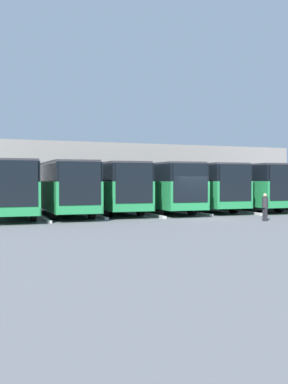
{
  "coord_description": "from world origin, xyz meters",
  "views": [
    {
      "loc": [
        14.39,
        25.12,
        2.33
      ],
      "look_at": [
        0.92,
        -5.85,
        1.44
      ],
      "focal_mm": 45.0,
      "sensor_mm": 36.0,
      "label": 1
    }
  ],
  "objects_px": {
    "bus_0": "(274,185)",
    "bus_6": "(7,186)",
    "bus_2": "(196,185)",
    "bus_3": "(156,185)",
    "bus_4": "(108,186)",
    "pedestrian": "(265,206)",
    "bus_1": "(238,185)",
    "bus_5": "(61,186)"
  },
  "relations": [
    {
      "from": "bus_0",
      "to": "bus_6",
      "type": "height_order",
      "value": "same"
    },
    {
      "from": "bus_0",
      "to": "bus_2",
      "type": "bearing_deg",
      "value": 0.32
    },
    {
      "from": "bus_3",
      "to": "bus_4",
      "type": "xyz_separation_m",
      "value": [
        3.44,
        -0.48,
        0.0
      ]
    },
    {
      "from": "bus_0",
      "to": "bus_6",
      "type": "xyz_separation_m",
      "value": [
        20.62,
        0.45,
        0.0
      ]
    },
    {
      "from": "bus_0",
      "to": "pedestrian",
      "type": "relative_size",
      "value": 7.68
    },
    {
      "from": "bus_1",
      "to": "bus_5",
      "type": "distance_m",
      "value": 13.75
    },
    {
      "from": "bus_3",
      "to": "bus_6",
      "type": "height_order",
      "value": "same"
    },
    {
      "from": "bus_2",
      "to": "bus_6",
      "type": "bearing_deg",
      "value": 7.82
    },
    {
      "from": "bus_2",
      "to": "pedestrian",
      "type": "xyz_separation_m",
      "value": [
        0.96,
        9.49,
        -1.06
      ]
    },
    {
      "from": "bus_2",
      "to": "pedestrian",
      "type": "distance_m",
      "value": 9.6
    },
    {
      "from": "bus_2",
      "to": "bus_3",
      "type": "xyz_separation_m",
      "value": [
        3.44,
        0.36,
        0.0
      ]
    },
    {
      "from": "bus_1",
      "to": "bus_5",
      "type": "xyz_separation_m",
      "value": [
        13.75,
        0.1,
        0.0
      ]
    },
    {
      "from": "pedestrian",
      "to": "bus_2",
      "type": "bearing_deg",
      "value": 179.66
    },
    {
      "from": "bus_1",
      "to": "bus_3",
      "type": "distance_m",
      "value": 6.88
    },
    {
      "from": "bus_3",
      "to": "bus_5",
      "type": "bearing_deg",
      "value": 6.39
    },
    {
      "from": "bus_0",
      "to": "bus_2",
      "type": "xyz_separation_m",
      "value": [
        6.87,
        -0.45,
        0.0
      ]
    },
    {
      "from": "bus_0",
      "to": "pedestrian",
      "type": "height_order",
      "value": "bus_0"
    },
    {
      "from": "bus_2",
      "to": "bus_6",
      "type": "relative_size",
      "value": 1.0
    },
    {
      "from": "bus_6",
      "to": "bus_0",
      "type": "bearing_deg",
      "value": -174.68
    },
    {
      "from": "bus_5",
      "to": "pedestrian",
      "type": "relative_size",
      "value": 7.68
    },
    {
      "from": "bus_1",
      "to": "bus_5",
      "type": "relative_size",
      "value": 1.0
    },
    {
      "from": "bus_4",
      "to": "bus_1",
      "type": "bearing_deg",
      "value": -179.59
    },
    {
      "from": "bus_1",
      "to": "bus_4",
      "type": "height_order",
      "value": "same"
    },
    {
      "from": "bus_5",
      "to": "pedestrian",
      "type": "distance_m",
      "value": 12.92
    },
    {
      "from": "bus_0",
      "to": "bus_1",
      "type": "height_order",
      "value": "same"
    },
    {
      "from": "bus_0",
      "to": "bus_3",
      "type": "height_order",
      "value": "same"
    },
    {
      "from": "bus_3",
      "to": "pedestrian",
      "type": "height_order",
      "value": "bus_3"
    },
    {
      "from": "pedestrian",
      "to": "bus_6",
      "type": "bearing_deg",
      "value": -118.45
    },
    {
      "from": "bus_1",
      "to": "bus_6",
      "type": "distance_m",
      "value": 17.19
    },
    {
      "from": "bus_0",
      "to": "bus_4",
      "type": "bearing_deg",
      "value": 1.7
    },
    {
      "from": "bus_0",
      "to": "bus_6",
      "type": "bearing_deg",
      "value": 5.32
    },
    {
      "from": "bus_1",
      "to": "bus_6",
      "type": "height_order",
      "value": "same"
    },
    {
      "from": "bus_1",
      "to": "bus_4",
      "type": "relative_size",
      "value": 1.0
    },
    {
      "from": "bus_0",
      "to": "bus_5",
      "type": "height_order",
      "value": "same"
    },
    {
      "from": "bus_6",
      "to": "bus_4",
      "type": "bearing_deg",
      "value": -167.49
    },
    {
      "from": "bus_2",
      "to": "bus_3",
      "type": "distance_m",
      "value": 3.46
    },
    {
      "from": "bus_1",
      "to": "bus_3",
      "type": "bearing_deg",
      "value": 2.58
    },
    {
      "from": "bus_4",
      "to": "bus_5",
      "type": "height_order",
      "value": "same"
    },
    {
      "from": "bus_1",
      "to": "bus_5",
      "type": "bearing_deg",
      "value": 4.49
    },
    {
      "from": "pedestrian",
      "to": "bus_4",
      "type": "bearing_deg",
      "value": -142.96
    },
    {
      "from": "bus_0",
      "to": "bus_6",
      "type": "relative_size",
      "value": 1.0
    },
    {
      "from": "bus_3",
      "to": "bus_5",
      "type": "height_order",
      "value": "same"
    }
  ]
}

